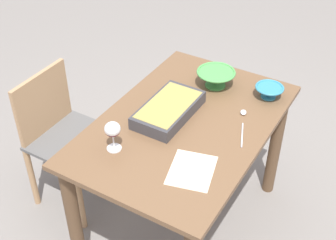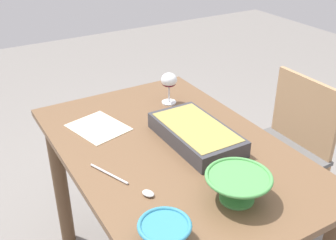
# 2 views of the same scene
# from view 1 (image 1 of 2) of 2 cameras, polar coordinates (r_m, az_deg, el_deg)

# --- Properties ---
(ground_plane) EXTENTS (8.00, 8.00, 0.00)m
(ground_plane) POSITION_cam_1_polar(r_m,az_deg,el_deg) (2.82, 1.79, -12.58)
(ground_plane) COLOR gray
(dining_table) EXTENTS (1.19, 0.78, 0.76)m
(dining_table) POSITION_cam_1_polar(r_m,az_deg,el_deg) (2.38, 2.06, -3.12)
(dining_table) COLOR brown
(dining_table) RESTS_ON ground_plane
(chair) EXTENTS (0.43, 0.40, 0.82)m
(chair) POSITION_cam_1_polar(r_m,az_deg,el_deg) (2.76, -12.79, -1.55)
(chair) COLOR #595959
(chair) RESTS_ON ground_plane
(wine_glass) EXTENTS (0.07, 0.07, 0.15)m
(wine_glass) POSITION_cam_1_polar(r_m,az_deg,el_deg) (2.08, -6.79, -1.32)
(wine_glass) COLOR white
(wine_glass) RESTS_ON dining_table
(casserole_dish) EXTENTS (0.39, 0.21, 0.07)m
(casserole_dish) POSITION_cam_1_polar(r_m,az_deg,el_deg) (2.31, 0.08, 1.36)
(casserole_dish) COLOR #38383D
(casserole_dish) RESTS_ON dining_table
(mixing_bowl) EXTENTS (0.21, 0.21, 0.09)m
(mixing_bowl) POSITION_cam_1_polar(r_m,az_deg,el_deg) (2.53, 5.86, 5.17)
(mixing_bowl) COLOR #4C994C
(mixing_bowl) RESTS_ON dining_table
(small_bowl) EXTENTS (0.15, 0.15, 0.07)m
(small_bowl) POSITION_cam_1_polar(r_m,az_deg,el_deg) (2.49, 12.26, 3.48)
(small_bowl) COLOR teal
(small_bowl) RESTS_ON dining_table
(serving_spoon) EXTENTS (0.28, 0.12, 0.01)m
(serving_spoon) POSITION_cam_1_polar(r_m,az_deg,el_deg) (2.31, 9.15, -0.07)
(serving_spoon) COLOR silver
(serving_spoon) RESTS_ON dining_table
(napkin) EXTENTS (0.27, 0.24, 0.00)m
(napkin) POSITION_cam_1_polar(r_m,az_deg,el_deg) (2.03, 2.92, -6.16)
(napkin) COLOR beige
(napkin) RESTS_ON dining_table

